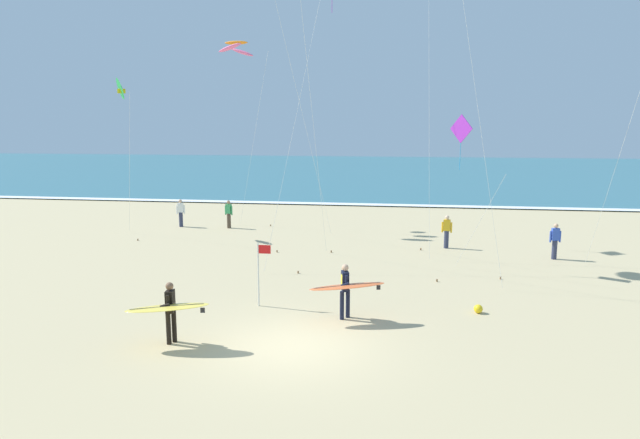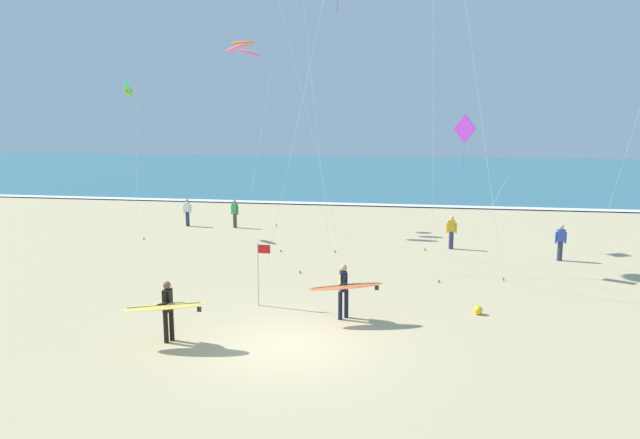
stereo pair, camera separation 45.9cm
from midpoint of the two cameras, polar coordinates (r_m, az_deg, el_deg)
The scene contains 14 objects.
ground_plane at distance 15.70m, azimuth -2.25°, elevation -12.49°, with size 160.00×160.00×0.00m, color tan.
ocean_water at distance 70.87m, azimuth 7.43°, elevation 4.81°, with size 160.00×60.00×0.08m, color #336B7A.
shoreline_foam at distance 41.39m, azimuth 5.55°, elevation 1.50°, with size 160.00×1.11×0.01m, color white.
surfer_lead at distance 17.25m, azimuth 3.20°, elevation -6.77°, with size 2.32×1.15×1.71m.
surfer_trailing at distance 15.92m, azimuth -14.36°, elevation -8.46°, with size 2.30×1.08×1.71m.
kite_diamond_violet_mid at distance 23.53m, azimuth 14.90°, elevation 8.25°, with size 1.99×2.05×6.25m.
kite_arc_amber_distant at distance 33.45m, azimuth -7.31°, elevation 16.61°, with size 2.57×2.65×10.40m.
kite_delta_emerald_extra at distance 32.33m, azimuth -18.20°, elevation 12.26°, with size 1.98×2.57×8.26m.
bystander_green_top at distance 32.76m, azimuth -8.12°, elevation 0.59°, with size 0.48×0.27×1.59m.
bystander_white_top at distance 33.76m, azimuth -12.74°, elevation 0.71°, with size 0.49×0.25×1.59m.
bystander_blue_top at distance 26.88m, azimuth 23.36°, elevation -2.10°, with size 0.49×0.23×1.59m.
bystander_yellow_top at distance 27.74m, azimuth 13.46°, elevation -1.22°, with size 0.50×0.22×1.59m.
lifeguard_flag at distance 18.63m, azimuth -5.36°, elevation -4.84°, with size 0.44×0.05×2.10m.
beach_ball at distance 18.75m, azimuth 16.21°, elevation -8.69°, with size 0.28×0.28×0.28m, color yellow.
Camera 2 is at (3.33, -14.18, 5.91)m, focal length 32.02 mm.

